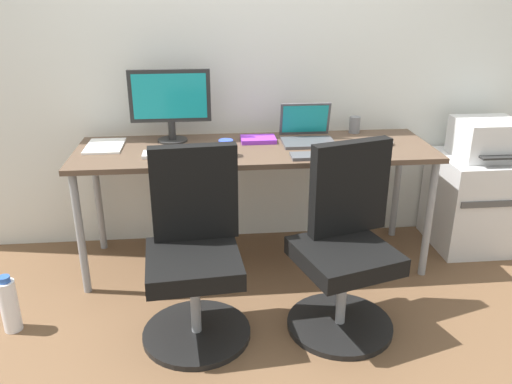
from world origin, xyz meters
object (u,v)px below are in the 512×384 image
Objects in this scene: office_chair_right at (345,248)px; office_chair_left at (195,255)px; side_cabinet at (476,201)px; printer at (487,139)px; coffee_mug at (226,148)px; open_laptop at (307,133)px; desktop_monitor at (170,100)px; water_bottle_on_floor at (9,305)px.

office_chair_left is at bearing 179.80° from office_chair_right.
side_cabinet is (1.10, 0.77, -0.11)m from office_chair_right.
printer reaches higher than coffee_mug.
side_cabinet is 1.75m from coffee_mug.
open_laptop is (0.68, 0.76, 0.38)m from office_chair_left.
desktop_monitor is at bearing 135.73° from office_chair_right.
desktop_monitor reaches higher than printer.
office_chair_right is (0.75, -0.00, 0.00)m from office_chair_left.
coffee_mug is at bearing -46.13° from desktop_monitor.
office_chair_right reaches higher than coffee_mug.
coffee_mug reaches higher than water_bottle_on_floor.
water_bottle_on_floor is at bearing -166.02° from side_cabinet.
printer is (1.84, 0.77, 0.31)m from office_chair_left.
desktop_monitor is at bearing 98.63° from office_chair_left.
side_cabinet is at bearing 90.00° from printer.
office_chair_left is at bearing -4.79° from water_bottle_on_floor.
water_bottle_on_floor is (-2.78, -0.69, -0.16)m from side_cabinet.
office_chair_left is at bearing -157.31° from printer.
office_chair_right is 1.35m from desktop_monitor.
desktop_monitor is 0.84m from open_laptop.
side_cabinet is 1.99× the size of open_laptop.
open_laptop is (1.62, 0.68, 0.66)m from water_bottle_on_floor.
office_chair_right is at bearing -0.20° from office_chair_left.
side_cabinet is 2.09m from desktop_monitor.
printer is 1.29× the size of open_laptop.
coffee_mug is (-1.66, -0.25, 0.06)m from printer.
open_laptop is 0.55m from coffee_mug.
office_chair_left is 1.96× the size of desktop_monitor.
water_bottle_on_floor is 1.00× the size of open_laptop.
office_chair_right is at bearing -144.82° from side_cabinet.
side_cabinet reaches higher than water_bottle_on_floor.
side_cabinet is at bearing 8.46° from coffee_mug.
water_bottle_on_floor is at bearing 175.21° from office_chair_left.
open_laptop reaches higher than water_bottle_on_floor.
open_laptop is at bearing -179.61° from printer.
printer is at bearing -90.00° from side_cabinet.
printer is (-0.00, -0.00, 0.43)m from side_cabinet.
office_chair_right is 0.86m from open_laptop.
office_chair_left is 0.67m from coffee_mug.
office_chair_right is at bearing -2.77° from water_bottle_on_floor.
desktop_monitor is 5.22× the size of coffee_mug.
office_chair_right is 1.35m from side_cabinet.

